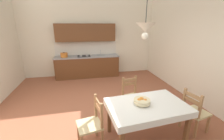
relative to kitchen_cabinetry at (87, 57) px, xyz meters
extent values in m
cube|color=#99563D|center=(0.18, -3.01, -0.91)|extent=(6.11, 7.17, 0.10)
cube|color=silver|center=(0.18, 0.33, 1.21)|extent=(6.11, 0.12, 4.13)
cube|color=silver|center=(2.99, -3.01, 1.21)|extent=(0.12, 7.17, 4.13)
cube|color=brown|center=(0.01, -0.04, -0.43)|extent=(2.61, 0.60, 0.86)
cube|color=gray|center=(0.01, -0.05, 0.02)|extent=(2.64, 0.63, 0.04)
cube|color=silver|center=(0.01, 0.26, 0.32)|extent=(2.61, 0.01, 0.55)
cube|color=brown|center=(0.01, 0.09, 0.99)|extent=(2.40, 0.34, 0.70)
cube|color=black|center=(0.01, -0.31, -0.81)|extent=(2.57, 0.02, 0.09)
cylinder|color=silver|center=(0.59, -0.04, 0.04)|extent=(0.34, 0.34, 0.02)
cylinder|color=silver|center=(0.59, 0.10, 0.15)|extent=(0.02, 0.02, 0.22)
cube|color=black|center=(-0.12, -0.04, 0.05)|extent=(0.52, 0.42, 0.01)
cylinder|color=silver|center=(-0.25, -0.14, 0.06)|extent=(0.11, 0.11, 0.01)
cylinder|color=silver|center=(0.01, -0.14, 0.06)|extent=(0.11, 0.11, 0.01)
cylinder|color=silver|center=(-0.25, 0.06, 0.06)|extent=(0.11, 0.11, 0.01)
cylinder|color=silver|center=(0.01, 0.06, 0.06)|extent=(0.11, 0.11, 0.01)
cylinder|color=orange|center=(-0.91, -0.06, 0.12)|extent=(0.28, 0.28, 0.15)
cylinder|color=orange|center=(-0.91, -0.06, 0.20)|extent=(0.29, 0.29, 0.02)
sphere|color=black|center=(-0.91, -0.06, 0.23)|extent=(0.04, 0.04, 0.04)
cube|color=brown|center=(0.91, -3.92, -0.12)|extent=(1.45, 0.97, 0.02)
cube|color=brown|center=(1.57, -4.25, -0.49)|extent=(0.08, 0.08, 0.73)
cube|color=brown|center=(0.25, -3.60, -0.49)|extent=(0.08, 0.08, 0.73)
cube|color=brown|center=(1.52, -3.50, -0.49)|extent=(0.08, 0.08, 0.73)
cube|color=white|center=(0.91, -3.92, -0.10)|extent=(1.51, 1.03, 0.00)
cube|color=white|center=(0.95, -4.38, -0.17)|extent=(1.44, 0.12, 0.12)
cube|color=white|center=(0.88, -3.46, -0.17)|extent=(1.44, 0.12, 0.12)
cube|color=white|center=(0.19, -3.98, -0.17)|extent=(0.08, 0.92, 0.12)
cube|color=white|center=(1.63, -3.87, -0.17)|extent=(0.08, 0.92, 0.12)
cube|color=#D1BC89|center=(-0.16, -3.87, -0.43)|extent=(0.49, 0.49, 0.04)
cube|color=#A3754C|center=(-0.37, -3.73, -0.65)|extent=(0.05, 0.05, 0.41)
cube|color=#A3754C|center=(0.05, -4.02, -0.39)|extent=(0.05, 0.05, 0.93)
cube|color=#A3754C|center=(-0.02, -3.67, -0.39)|extent=(0.05, 0.05, 0.93)
cube|color=#A3754C|center=(0.01, -3.84, -0.01)|extent=(0.08, 0.32, 0.07)
cube|color=#A3754C|center=(0.01, -3.84, -0.12)|extent=(0.08, 0.32, 0.07)
cube|color=#D1BC89|center=(0.95, -3.06, -0.43)|extent=(0.50, 0.50, 0.04)
cube|color=#A3754C|center=(1.16, -3.20, -0.65)|extent=(0.05, 0.05, 0.41)
cube|color=#A3754C|center=(0.81, -3.28, -0.65)|extent=(0.05, 0.05, 0.41)
cube|color=#A3754C|center=(1.09, -2.85, -0.39)|extent=(0.05, 0.05, 0.93)
cube|color=#A3754C|center=(0.74, -2.92, -0.39)|extent=(0.05, 0.05, 0.93)
cube|color=#A3754C|center=(0.91, -2.89, -0.01)|extent=(0.32, 0.09, 0.07)
cube|color=#A3754C|center=(0.91, -2.89, -0.12)|extent=(0.32, 0.09, 0.07)
cube|color=#D1BC89|center=(2.02, -3.92, -0.43)|extent=(0.50, 0.50, 0.04)
cube|color=#A3754C|center=(2.16, -3.71, -0.65)|extent=(0.05, 0.05, 0.41)
cube|color=#A3754C|center=(2.23, -4.06, -0.65)|extent=(0.05, 0.05, 0.41)
cube|color=#A3754C|center=(1.81, -3.78, -0.39)|extent=(0.05, 0.05, 0.93)
cube|color=#A3754C|center=(1.88, -4.14, -0.39)|extent=(0.05, 0.05, 0.93)
cube|color=#A3754C|center=(1.84, -3.96, -0.01)|extent=(0.09, 0.32, 0.07)
cube|color=#A3754C|center=(1.84, -3.96, -0.12)|extent=(0.09, 0.32, 0.07)
cylinder|color=beige|center=(0.81, -3.90, -0.09)|extent=(0.17, 0.17, 0.02)
cylinder|color=beige|center=(0.81, -3.90, -0.04)|extent=(0.30, 0.30, 0.07)
sphere|color=orange|center=(0.76, -3.89, -0.03)|extent=(0.09, 0.09, 0.09)
sphere|color=orange|center=(0.87, -3.92, -0.04)|extent=(0.08, 0.08, 0.08)
sphere|color=orange|center=(0.81, -3.87, -0.03)|extent=(0.10, 0.10, 0.10)
cylinder|color=black|center=(0.81, -3.84, 1.59)|extent=(0.01, 0.01, 0.57)
cone|color=silver|center=(0.81, -3.84, 1.27)|extent=(0.32, 0.32, 0.14)
sphere|color=white|center=(0.81, -3.84, 1.13)|extent=(0.11, 0.11, 0.11)
camera|label=1|loc=(-0.23, -6.12, 1.31)|focal=23.40mm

